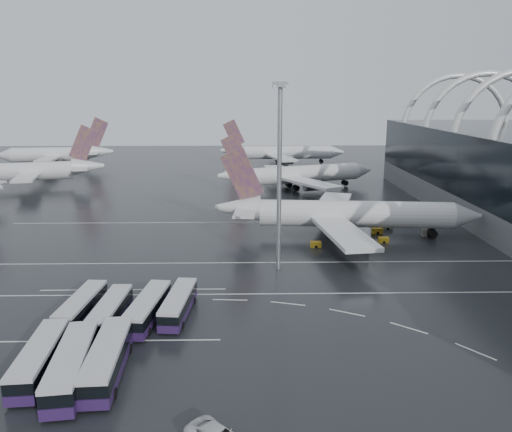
{
  "coord_description": "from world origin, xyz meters",
  "views": [
    {
      "loc": [
        -6.74,
        -70.82,
        29.01
      ],
      "look_at": [
        -5.05,
        17.74,
        7.0
      ],
      "focal_mm": 35.0,
      "sensor_mm": 36.0,
      "label": 1
    }
  ],
  "objects_px": {
    "jet_remote_far": "(58,155)",
    "gse_cart_belly_b": "(387,226)",
    "bus_row_near_a": "(82,306)",
    "floodlight_mast": "(280,155)",
    "gse_cart_belly_a": "(383,240)",
    "bus_row_near_b": "(110,312)",
    "gse_cart_belly_e": "(377,231)",
    "jet_remote_mid": "(34,171)",
    "gse_cart_belly_c": "(316,244)",
    "airliner_main": "(342,215)",
    "airliner_gate_c": "(280,153)",
    "bus_row_far_a": "(40,358)",
    "airliner_gate_b": "(295,175)",
    "bus_row_far_b": "(72,365)",
    "bus_row_near_d": "(179,304)",
    "gse_cart_belly_d": "(428,232)",
    "bus_row_far_c": "(108,358)",
    "bus_row_near_c": "(148,308)"
  },
  "relations": [
    {
      "from": "bus_row_far_a",
      "to": "gse_cart_belly_b",
      "type": "relative_size",
      "value": 5.62
    },
    {
      "from": "airliner_main",
      "to": "gse_cart_belly_d",
      "type": "bearing_deg",
      "value": 4.88
    },
    {
      "from": "gse_cart_belly_a",
      "to": "bus_row_near_b",
      "type": "bearing_deg",
      "value": -142.12
    },
    {
      "from": "airliner_gate_b",
      "to": "gse_cart_belly_b",
      "type": "height_order",
      "value": "airliner_gate_b"
    },
    {
      "from": "jet_remote_mid",
      "to": "gse_cart_belly_e",
      "type": "xyz_separation_m",
      "value": [
        94.18,
        -55.28,
        -4.37
      ]
    },
    {
      "from": "bus_row_near_d",
      "to": "bus_row_far_b",
      "type": "relative_size",
      "value": 0.87
    },
    {
      "from": "floodlight_mast",
      "to": "gse_cart_belly_c",
      "type": "relative_size",
      "value": 15.19
    },
    {
      "from": "airliner_gate_c",
      "to": "airliner_main",
      "type": "bearing_deg",
      "value": -88.83
    },
    {
      "from": "jet_remote_far",
      "to": "gse_cart_belly_c",
      "type": "xyz_separation_m",
      "value": [
        87.91,
        -106.7,
        -4.52
      ]
    },
    {
      "from": "bus_row_far_a",
      "to": "gse_cart_belly_b",
      "type": "distance_m",
      "value": 77.12
    },
    {
      "from": "airliner_gate_b",
      "to": "floodlight_mast",
      "type": "bearing_deg",
      "value": -116.58
    },
    {
      "from": "bus_row_near_a",
      "to": "bus_row_near_c",
      "type": "xyz_separation_m",
      "value": [
        8.85,
        -0.86,
        0.08
      ]
    },
    {
      "from": "bus_row_near_a",
      "to": "bus_row_far_c",
      "type": "xyz_separation_m",
      "value": [
        7.12,
        -13.68,
        0.2
      ]
    },
    {
      "from": "floodlight_mast",
      "to": "gse_cart_belly_e",
      "type": "height_order",
      "value": "floodlight_mast"
    },
    {
      "from": "gse_cart_belly_e",
      "to": "gse_cart_belly_a",
      "type": "bearing_deg",
      "value": -93.86
    },
    {
      "from": "bus_row_near_d",
      "to": "bus_row_far_a",
      "type": "relative_size",
      "value": 0.94
    },
    {
      "from": "bus_row_near_d",
      "to": "gse_cart_belly_a",
      "type": "xyz_separation_m",
      "value": [
        36.29,
        32.48,
        -1.1
      ]
    },
    {
      "from": "airliner_gate_c",
      "to": "bus_row_near_b",
      "type": "xyz_separation_m",
      "value": [
        -31.69,
        -147.41,
        -2.95
      ]
    },
    {
      "from": "jet_remote_far",
      "to": "floodlight_mast",
      "type": "distance_m",
      "value": 143.63
    },
    {
      "from": "airliner_main",
      "to": "airliner_gate_c",
      "type": "xyz_separation_m",
      "value": [
        -5.48,
        107.78,
        0.0
      ]
    },
    {
      "from": "bus_row_near_b",
      "to": "bus_row_far_c",
      "type": "bearing_deg",
      "value": -163.81
    },
    {
      "from": "floodlight_mast",
      "to": "gse_cart_belly_c",
      "type": "distance_m",
      "value": 23.52
    },
    {
      "from": "airliner_main",
      "to": "airliner_gate_c",
      "type": "height_order",
      "value": "airliner_gate_c"
    },
    {
      "from": "gse_cart_belly_b",
      "to": "gse_cart_belly_e",
      "type": "height_order",
      "value": "gse_cart_belly_b"
    },
    {
      "from": "airliner_gate_b",
      "to": "airliner_gate_c",
      "type": "height_order",
      "value": "airliner_gate_c"
    },
    {
      "from": "airliner_main",
      "to": "gse_cart_belly_e",
      "type": "xyz_separation_m",
      "value": [
        8.06,
        1.93,
        -4.01
      ]
    },
    {
      "from": "bus_row_far_b",
      "to": "gse_cart_belly_c",
      "type": "relative_size",
      "value": 7.04
    },
    {
      "from": "airliner_main",
      "to": "bus_row_near_b",
      "type": "xyz_separation_m",
      "value": [
        -37.17,
        -39.63,
        -2.95
      ]
    },
    {
      "from": "bus_row_near_b",
      "to": "gse_cart_belly_b",
      "type": "height_order",
      "value": "bus_row_near_b"
    },
    {
      "from": "bus_row_near_a",
      "to": "gse_cart_belly_d",
      "type": "distance_m",
      "value": 70.54
    },
    {
      "from": "floodlight_mast",
      "to": "jet_remote_far",
      "type": "bearing_deg",
      "value": 124.0
    },
    {
      "from": "jet_remote_far",
      "to": "bus_row_near_b",
      "type": "relative_size",
      "value": 3.67
    },
    {
      "from": "bus_row_far_a",
      "to": "bus_row_near_b",
      "type": "bearing_deg",
      "value": -24.74
    },
    {
      "from": "jet_remote_mid",
      "to": "bus_row_far_a",
      "type": "relative_size",
      "value": 3.34
    },
    {
      "from": "jet_remote_mid",
      "to": "gse_cart_belly_e",
      "type": "height_order",
      "value": "jet_remote_mid"
    },
    {
      "from": "bus_row_near_a",
      "to": "gse_cart_belly_e",
      "type": "height_order",
      "value": "bus_row_near_a"
    },
    {
      "from": "jet_remote_far",
      "to": "gse_cart_belly_b",
      "type": "height_order",
      "value": "jet_remote_far"
    },
    {
      "from": "airliner_gate_b",
      "to": "bus_row_far_b",
      "type": "xyz_separation_m",
      "value": [
        -32.94,
        -104.45,
        -2.57
      ]
    },
    {
      "from": "bus_row_far_c",
      "to": "gse_cart_belly_e",
      "type": "distance_m",
      "value": 68.24
    },
    {
      "from": "jet_remote_far",
      "to": "gse_cart_belly_a",
      "type": "xyz_separation_m",
      "value": [
        101.75,
        -103.98,
        -4.53
      ]
    },
    {
      "from": "bus_row_near_a",
      "to": "floodlight_mast",
      "type": "distance_m",
      "value": 37.31
    },
    {
      "from": "jet_remote_far",
      "to": "bus_row_far_b",
      "type": "xyz_separation_m",
      "value": [
        56.63,
        -152.1,
        -3.19
      ]
    },
    {
      "from": "airliner_gate_b",
      "to": "bus_row_near_d",
      "type": "bearing_deg",
      "value": -124.01
    },
    {
      "from": "airliner_gate_b",
      "to": "bus_row_near_a",
      "type": "height_order",
      "value": "airliner_gate_b"
    },
    {
      "from": "jet_remote_mid",
      "to": "gse_cart_belly_a",
      "type": "height_order",
      "value": "jet_remote_mid"
    },
    {
      "from": "bus_row_near_c",
      "to": "gse_cart_belly_e",
      "type": "height_order",
      "value": "bus_row_near_c"
    },
    {
      "from": "bus_row_near_a",
      "to": "airliner_gate_b",
      "type": "bearing_deg",
      "value": -18.14
    },
    {
      "from": "airliner_gate_b",
      "to": "gse_cart_belly_c",
      "type": "height_order",
      "value": "airliner_gate_b"
    },
    {
      "from": "bus_row_far_a",
      "to": "floodlight_mast",
      "type": "distance_m",
      "value": 45.47
    },
    {
      "from": "gse_cart_belly_b",
      "to": "gse_cart_belly_c",
      "type": "distance_m",
      "value": 21.49
    }
  ]
}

